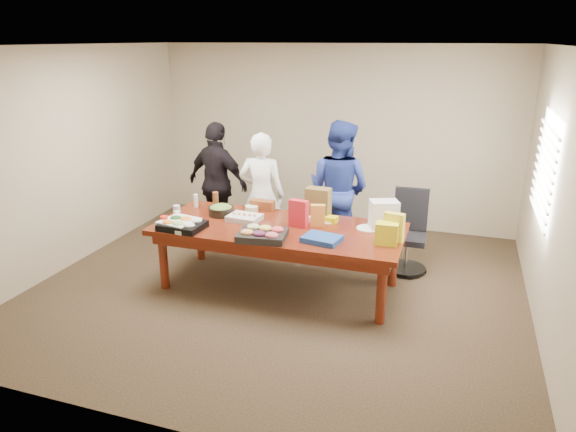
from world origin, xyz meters
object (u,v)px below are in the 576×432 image
(conference_table, at_px, (279,257))
(person_center, at_px, (262,195))
(office_chair, at_px, (408,234))
(salad_bowl, at_px, (221,211))
(sheet_cake, at_px, (245,218))
(person_right, at_px, (338,189))

(conference_table, bearing_deg, person_center, 121.94)
(person_center, bearing_deg, conference_table, 116.00)
(conference_table, distance_m, office_chair, 1.63)
(person_center, relative_size, salad_bowl, 5.34)
(office_chair, relative_size, sheet_cake, 2.65)
(person_center, relative_size, person_right, 0.92)
(sheet_cake, bearing_deg, person_center, 101.72)
(sheet_cake, bearing_deg, person_right, 58.44)
(person_right, bearing_deg, sheet_cake, 70.53)
(conference_table, bearing_deg, office_chair, 33.58)
(conference_table, distance_m, person_center, 1.12)
(person_center, distance_m, person_right, 1.00)
(office_chair, height_order, sheet_cake, office_chair)
(office_chair, relative_size, salad_bowl, 3.18)
(conference_table, bearing_deg, person_right, 71.66)
(office_chair, distance_m, sheet_cake, 2.01)
(sheet_cake, relative_size, salad_bowl, 1.20)
(salad_bowl, bearing_deg, office_chair, 18.74)
(conference_table, xyz_separation_m, office_chair, (1.36, 0.90, 0.12))
(person_center, bearing_deg, salad_bowl, 63.97)
(salad_bowl, bearing_deg, sheet_cake, -16.17)
(office_chair, height_order, person_center, person_center)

